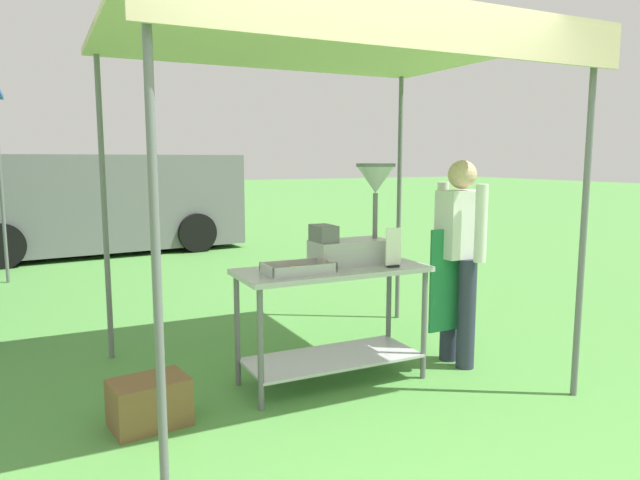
# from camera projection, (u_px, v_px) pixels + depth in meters

# --- Properties ---
(ground_plane) EXTENTS (70.00, 70.00, 0.00)m
(ground_plane) POSITION_uv_depth(u_px,v_px,m) (161.00, 269.00, 8.59)
(ground_plane) COLOR #519342
(stall_canopy) EXTENTS (2.99, 2.40, 2.46)m
(stall_canopy) POSITION_uv_depth(u_px,v_px,m) (326.00, 49.00, 4.02)
(stall_canopy) COLOR slate
(stall_canopy) RESTS_ON ground
(donut_cart) EXTENTS (1.38, 0.58, 0.85)m
(donut_cart) POSITION_uv_depth(u_px,v_px,m) (332.00, 302.00, 4.17)
(donut_cart) COLOR #B7B7BC
(donut_cart) RESTS_ON ground
(donut_tray) EXTENTS (0.47, 0.26, 0.07)m
(donut_tray) POSITION_uv_depth(u_px,v_px,m) (298.00, 270.00, 3.94)
(donut_tray) COLOR #B7B7BC
(donut_tray) RESTS_ON donut_cart
(donut_fryer) EXTENTS (0.65, 0.29, 0.74)m
(donut_fryer) POSITION_uv_depth(u_px,v_px,m) (357.00, 225.00, 4.28)
(donut_fryer) COLOR #B7B7BC
(donut_fryer) RESTS_ON donut_cart
(menu_sign) EXTENTS (0.13, 0.05, 0.28)m
(menu_sign) POSITION_uv_depth(u_px,v_px,m) (393.00, 250.00, 4.15)
(menu_sign) COLOR black
(menu_sign) RESTS_ON donut_cart
(vendor) EXTENTS (0.45, 0.53, 1.61)m
(vendor) POSITION_uv_depth(u_px,v_px,m) (459.00, 252.00, 4.51)
(vendor) COLOR #2D3347
(vendor) RESTS_ON ground
(supply_crate) EXTENTS (0.49, 0.38, 0.29)m
(supply_crate) POSITION_uv_depth(u_px,v_px,m) (149.00, 402.00, 3.54)
(supply_crate) COLOR brown
(supply_crate) RESTS_ON ground
(van_grey) EXTENTS (5.03, 2.45, 1.69)m
(van_grey) POSITION_uv_depth(u_px,v_px,m) (93.00, 202.00, 10.11)
(van_grey) COLOR slate
(van_grey) RESTS_ON ground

